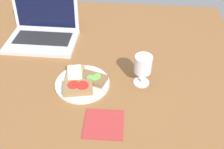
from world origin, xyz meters
The scene contains 8 objects.
wooden_table centered at (0.00, 0.00, 1.50)cm, with size 140.00×140.00×3.00cm, color brown.
plate centered at (-1.21, -6.97, 3.56)cm, with size 22.51×22.51×1.12cm, color silver.
sandwich_with_cucumber centered at (3.26, -5.36, 5.23)cm, with size 11.97×9.44×2.47cm.
sandwich_with_cheese centered at (-4.84, -3.95, 5.32)cm, with size 8.16×12.29×2.54cm.
sandwich_with_tomato centered at (-1.98, -11.61, 5.54)cm, with size 12.67×9.17×3.10cm.
wine_glass centered at (23.06, -3.57, 12.15)cm, with size 6.94×6.94×13.57cm.
laptop centered at (-26.95, 24.41, 6.89)cm, with size 34.44×25.65×20.65cm.
napkin centered at (9.98, -26.46, 3.20)cm, with size 13.98×13.02×0.40cm, color #B23333.
Camera 1 is at (18.01, -80.45, 74.39)cm, focal length 40.00 mm.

